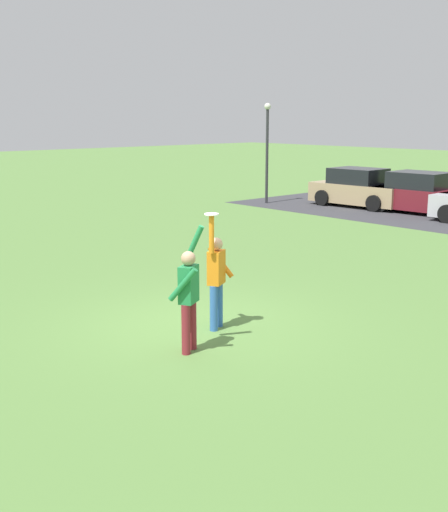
{
  "coord_description": "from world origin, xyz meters",
  "views": [
    {
      "loc": [
        8.74,
        -7.25,
        3.71
      ],
      "look_at": [
        0.64,
        0.04,
        1.38
      ],
      "focal_mm": 45.97,
      "sensor_mm": 36.0,
      "label": 1
    }
  ],
  "objects_px": {
    "parked_car_maroon": "(421,194)",
    "parked_car_tan": "(360,189)",
    "frisbee_disc": "(211,214)",
    "person_catcher": "(216,275)",
    "person_defender": "(189,293)",
    "lamppost_by_lot": "(267,143)"
  },
  "relations": [
    {
      "from": "person_catcher",
      "to": "parked_car_tan",
      "type": "relative_size",
      "value": 0.5
    },
    {
      "from": "lamppost_by_lot",
      "to": "frisbee_disc",
      "type": "bearing_deg",
      "value": -48.7
    },
    {
      "from": "person_catcher",
      "to": "lamppost_by_lot",
      "type": "relative_size",
      "value": 0.49
    },
    {
      "from": "frisbee_disc",
      "to": "parked_car_maroon",
      "type": "bearing_deg",
      "value": 109.44
    },
    {
      "from": "frisbee_disc",
      "to": "parked_car_tan",
      "type": "relative_size",
      "value": 0.06
    },
    {
      "from": "parked_car_tan",
      "to": "parked_car_maroon",
      "type": "bearing_deg",
      "value": 2.75
    },
    {
      "from": "frisbee_disc",
      "to": "parked_car_tan",
      "type": "bearing_deg",
      "value": 118.28
    },
    {
      "from": "frisbee_disc",
      "to": "parked_car_tan",
      "type": "distance_m",
      "value": 17.49
    },
    {
      "from": "person_defender",
      "to": "lamppost_by_lot",
      "type": "bearing_deg",
      "value": 12.43
    },
    {
      "from": "parked_car_maroon",
      "to": "lamppost_by_lot",
      "type": "bearing_deg",
      "value": -161.13
    },
    {
      "from": "person_catcher",
      "to": "parked_car_maroon",
      "type": "relative_size",
      "value": 0.5
    },
    {
      "from": "frisbee_disc",
      "to": "parked_car_tan",
      "type": "xyz_separation_m",
      "value": [
        -8.26,
        15.35,
        -1.37
      ]
    },
    {
      "from": "person_catcher",
      "to": "person_defender",
      "type": "distance_m",
      "value": 1.25
    },
    {
      "from": "parked_car_maroon",
      "to": "parked_car_tan",
      "type": "bearing_deg",
      "value": -177.25
    },
    {
      "from": "frisbee_disc",
      "to": "parked_car_maroon",
      "type": "distance_m",
      "value": 16.61
    },
    {
      "from": "parked_car_tan",
      "to": "person_defender",
      "type": "bearing_deg",
      "value": -64.25
    },
    {
      "from": "frisbee_disc",
      "to": "parked_car_maroon",
      "type": "height_order",
      "value": "frisbee_disc"
    },
    {
      "from": "lamppost_by_lot",
      "to": "person_defender",
      "type": "bearing_deg",
      "value": -49.42
    },
    {
      "from": "frisbee_disc",
      "to": "parked_car_maroon",
      "type": "relative_size",
      "value": 0.06
    },
    {
      "from": "person_defender",
      "to": "parked_car_tan",
      "type": "distance_m",
      "value": 18.46
    },
    {
      "from": "frisbee_disc",
      "to": "parked_car_tan",
      "type": "height_order",
      "value": "frisbee_disc"
    },
    {
      "from": "person_catcher",
      "to": "frisbee_disc",
      "type": "xyz_separation_m",
      "value": [
        0.11,
        -0.2,
        1.11
      ]
    }
  ]
}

